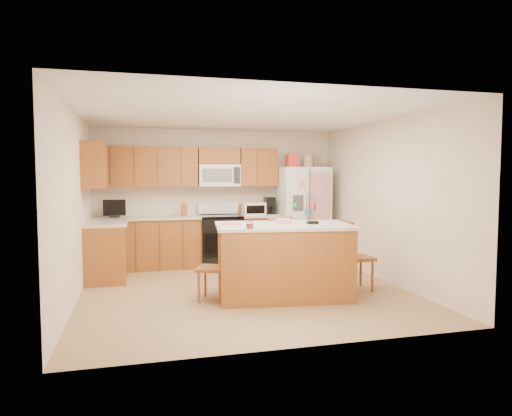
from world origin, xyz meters
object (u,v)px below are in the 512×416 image
object	(u,v)px
refrigerator	(302,214)
windsor_chair_right	(355,257)
windsor_chair_back	(274,253)
windsor_chair_left	(214,268)
island	(283,260)
stove	(220,239)

from	to	relation	value
refrigerator	windsor_chair_right	bearing A→B (deg)	-90.36
windsor_chair_back	windsor_chair_left	bearing A→B (deg)	-148.75
refrigerator	island	size ratio (longest dim) A/B	1.06
windsor_chair_right	island	bearing A→B (deg)	-175.05
refrigerator	windsor_chair_left	bearing A→B (deg)	-132.45
stove	refrigerator	distance (m)	1.63
windsor_chair_left	windsor_chair_right	world-z (taller)	windsor_chair_right
island	windsor_chair_left	world-z (taller)	island
windsor_chair_back	stove	bearing A→B (deg)	106.69
windsor_chair_back	windsor_chair_right	size ratio (longest dim) A/B	1.03
windsor_chair_left	refrigerator	bearing A→B (deg)	47.55
stove	windsor_chair_right	world-z (taller)	stove
windsor_chair_right	stove	bearing A→B (deg)	124.14
island	windsor_chair_right	xyz separation A→B (m)	(1.12, 0.10, -0.03)
stove	windsor_chair_right	size ratio (longest dim) A/B	1.13
stove	windsor_chair_left	distance (m)	2.38
refrigerator	windsor_chair_right	size ratio (longest dim) A/B	2.04
island	windsor_chair_left	bearing A→B (deg)	175.91
stove	windsor_chair_back	distance (m)	1.79
island	windsor_chair_right	world-z (taller)	island
refrigerator	windsor_chair_left	size ratio (longest dim) A/B	2.22
stove	windsor_chair_back	world-z (taller)	stove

